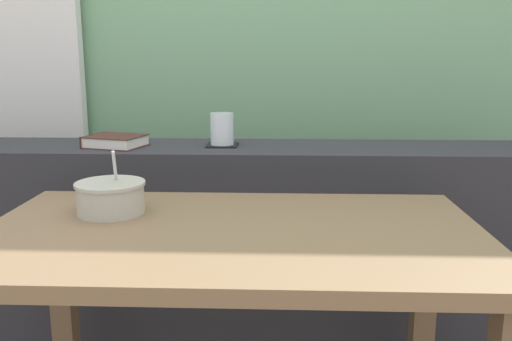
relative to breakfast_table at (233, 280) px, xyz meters
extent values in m
cube|color=white|center=(-1.01, 1.14, 0.64)|extent=(0.56, 0.06, 2.50)
cube|color=#2D2D33|center=(-0.09, 0.59, -0.20)|extent=(2.80, 0.32, 0.83)
cube|color=brown|center=(-0.51, 0.27, -0.26)|extent=(0.06, 0.06, 0.70)
cube|color=brown|center=(0.51, 0.27, -0.26)|extent=(0.06, 0.06, 0.70)
cube|color=#846647|center=(0.00, 0.00, 0.10)|extent=(1.13, 0.64, 0.03)
cube|color=black|center=(-0.08, 0.60, 0.21)|extent=(0.10, 0.10, 0.00)
cylinder|color=white|center=(-0.08, 0.60, 0.27)|extent=(0.08, 0.08, 0.10)
cylinder|color=orange|center=(-0.08, 0.60, 0.25)|extent=(0.07, 0.07, 0.06)
cube|color=#47231E|center=(-0.43, 0.57, 0.21)|extent=(0.20, 0.18, 0.00)
cube|color=silver|center=(-0.43, 0.57, 0.23)|extent=(0.19, 0.18, 0.03)
cube|color=#47231E|center=(-0.43, 0.57, 0.25)|extent=(0.20, 0.18, 0.00)
cube|color=#47231E|center=(-0.51, 0.59, 0.23)|extent=(0.04, 0.14, 0.04)
cylinder|color=#BCB7A8|center=(-0.31, 0.11, 0.16)|extent=(0.16, 0.16, 0.08)
cylinder|color=#BCB7A8|center=(-0.31, 0.11, 0.20)|extent=(0.17, 0.17, 0.01)
cylinder|color=tan|center=(-0.31, 0.11, 0.15)|extent=(0.14, 0.14, 0.04)
cylinder|color=silver|center=(-0.30, 0.13, 0.21)|extent=(0.03, 0.10, 0.15)
ellipsoid|color=silver|center=(-0.30, 0.15, 0.16)|extent=(0.03, 0.05, 0.01)
camera|label=1|loc=(0.10, -1.16, 0.50)|focal=38.14mm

